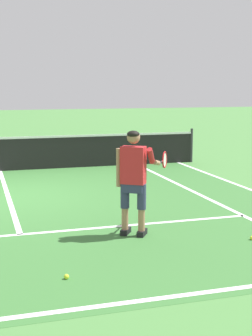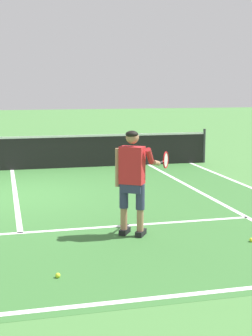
{
  "view_description": "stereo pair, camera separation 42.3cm",
  "coord_description": "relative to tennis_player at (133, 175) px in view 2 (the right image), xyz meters",
  "views": [
    {
      "loc": [
        -0.62,
        -10.97,
        2.41
      ],
      "look_at": [
        1.76,
        -3.13,
        1.05
      ],
      "focal_mm": 53.16,
      "sensor_mm": 36.0,
      "label": 1
    },
    {
      "loc": [
        -0.22,
        -11.09,
        2.41
      ],
      "look_at": [
        1.76,
        -3.13,
        1.05
      ],
      "focal_mm": 53.16,
      "sensor_mm": 36.0,
      "label": 2
    }
  ],
  "objects": [
    {
      "name": "tennis_player",
      "position": [
        0.0,
        0.0,
        0.0
      ],
      "size": [
        1.08,
        0.87,
        1.71
      ],
      "color": "black",
      "rests_on": "ground"
    },
    {
      "name": "tennis_net",
      "position": [
        -1.78,
        6.95,
        -0.49
      ],
      "size": [
        11.96,
        0.08,
        1.07
      ],
      "color": "#333338",
      "rests_on": "ground"
    },
    {
      "name": "ground_plane",
      "position": [
        -1.78,
        3.51,
        -0.99
      ],
      "size": [
        80.0,
        80.0,
        0.0
      ],
      "primitive_type": "plane",
      "color": "#477F3D"
    },
    {
      "name": "line_centre_service",
      "position": [
        -1.78,
        3.75,
        -0.99
      ],
      "size": [
        0.1,
        6.4,
        0.01
      ],
      "primitive_type": "cube",
      "color": "white",
      "rests_on": "ground"
    },
    {
      "name": "tennis_ball_near_feet",
      "position": [
        -1.39,
        -1.55,
        -0.96
      ],
      "size": [
        0.07,
        0.07,
        0.07
      ],
      "primitive_type": "sphere",
      "color": "#CCE02D",
      "rests_on": "ground"
    },
    {
      "name": "court_inner_surface",
      "position": [
        -1.78,
        2.26,
        -0.99
      ],
      "size": [
        10.98,
        9.78,
        0.0
      ],
      "primitive_type": "cube",
      "color": "#387033",
      "rests_on": "ground"
    },
    {
      "name": "line_service",
      "position": [
        -1.78,
        0.55,
        -0.99
      ],
      "size": [
        8.23,
        0.1,
        0.01
      ],
      "primitive_type": "cube",
      "color": "white",
      "rests_on": "ground"
    },
    {
      "name": "line_singles_right",
      "position": [
        2.33,
        2.26,
        -0.99
      ],
      "size": [
        0.1,
        9.38,
        0.01
      ],
      "primitive_type": "cube",
      "color": "white",
      "rests_on": "ground"
    },
    {
      "name": "tennis_ball_by_baseline",
      "position": [
        1.7,
        -0.8,
        -0.96
      ],
      "size": [
        0.07,
        0.07,
        0.07
      ],
      "primitive_type": "sphere",
      "color": "#CCE02D",
      "rests_on": "ground"
    },
    {
      "name": "line_baseline",
      "position": [
        -1.78,
        -2.43,
        -0.99
      ],
      "size": [
        10.98,
        0.1,
        0.01
      ],
      "primitive_type": "cube",
      "color": "white",
      "rests_on": "ground"
    }
  ]
}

